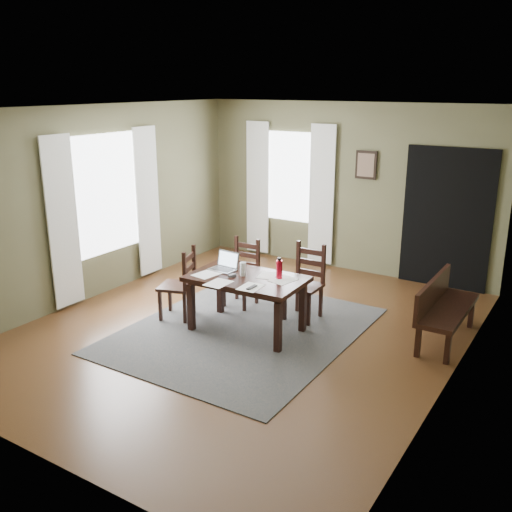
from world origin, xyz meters
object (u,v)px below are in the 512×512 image
Objects in this scene: chair_back_right at (305,283)px; water_bottle at (279,269)px; dining_table at (247,284)px; bench at (442,305)px; chair_end at (180,284)px; chair_back_left at (242,273)px; laptop at (225,265)px.

chair_back_right is 3.74× the size of water_bottle.
water_bottle is (0.36, 0.16, 0.21)m from dining_table.
chair_back_right is (0.41, 0.76, -0.14)m from dining_table.
bench is at bearing 26.10° from water_bottle.
bench is (2.11, 1.01, -0.17)m from dining_table.
dining_table is 0.98m from chair_end.
dining_table is at bearing 78.41° from chair_end.
chair_back_left is 2.66m from bench.
laptop is at bearing -77.98° from chair_back_left.
water_bottle is (0.75, 0.06, 0.06)m from laptop.
water_bottle is (0.90, -0.56, 0.38)m from chair_back_left.
chair_end is 0.97× the size of chair_back_right.
laptop is at bearing 163.37° from dining_table.
chair_end reaches higher than laptop.
chair_back_left is (-0.54, 0.71, -0.17)m from dining_table.
chair_end is 1.40m from water_bottle.
chair_back_left is at bearing -177.02° from chair_back_right.
chair_end is 0.93m from chair_back_left.
bench reaches higher than dining_table.
chair_back_left is (0.42, 0.83, -0.01)m from chair_end.
bench is 2.68m from laptop.
dining_table is 5.48× the size of water_bottle.
water_bottle is at bearing 116.10° from bench.
bench is at bearing 23.49° from dining_table.
laptop is 0.76m from water_bottle.
bench is at bearing 4.91° from chair_back_left.
chair_end is at bearing -147.25° from chair_back_right.
chair_back_left is 0.69× the size of bench.
chair_back_left is 1.13m from water_bottle.
chair_back_left is 0.71m from laptop.
chair_end is (-0.96, -0.12, -0.16)m from dining_table.
chair_back_right reaches higher than laptop.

